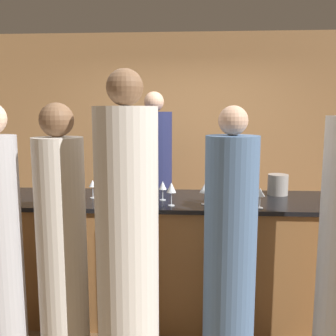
# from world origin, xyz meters

# --- Properties ---
(ground_plane) EXTENTS (14.00, 14.00, 0.00)m
(ground_plane) POSITION_xyz_m (0.00, 0.00, 0.00)
(ground_plane) COLOR brown
(back_wall) EXTENTS (8.00, 0.06, 2.80)m
(back_wall) POSITION_xyz_m (0.00, 1.87, 1.40)
(back_wall) COLOR #A37547
(back_wall) RESTS_ON ground_plane
(bar_counter) EXTENTS (3.32, 0.78, 1.05)m
(bar_counter) POSITION_xyz_m (0.00, 0.00, 0.53)
(bar_counter) COLOR #996638
(bar_counter) RESTS_ON ground_plane
(bartender) EXTENTS (0.39, 0.39, 2.00)m
(bartender) POSITION_xyz_m (-0.34, 0.95, 0.93)
(bartender) COLOR #1E234C
(bartender) RESTS_ON ground_plane
(guest_0) EXTENTS (0.40, 0.40, 2.04)m
(guest_0) POSITION_xyz_m (-0.33, -0.88, 0.95)
(guest_0) COLOR silver
(guest_0) RESTS_ON ground_plane
(guest_1) EXTENTS (0.34, 0.34, 1.85)m
(guest_1) POSITION_xyz_m (-0.82, -0.72, 0.86)
(guest_1) COLOR silver
(guest_1) RESTS_ON ground_plane
(guest_4) EXTENTS (0.35, 0.35, 1.83)m
(guest_4) POSITION_xyz_m (0.33, -0.72, 0.85)
(guest_4) COLOR #4C6B93
(guest_4) RESTS_ON ground_plane
(wine_bottle_0) EXTENTS (0.08, 0.08, 0.29)m
(wine_bottle_0) POSITION_xyz_m (0.38, -0.21, 1.16)
(wine_bottle_0) COLOR black
(wine_bottle_0) RESTS_ON bar_counter
(wine_bottle_1) EXTENTS (0.08, 0.08, 0.31)m
(wine_bottle_1) POSITION_xyz_m (0.58, 0.08, 1.17)
(wine_bottle_1) COLOR black
(wine_bottle_1) RESTS_ON bar_counter
(ice_bucket) EXTENTS (0.18, 0.18, 0.18)m
(ice_bucket) POSITION_xyz_m (0.84, 0.21, 1.14)
(ice_bucket) COLOR #9E9993
(ice_bucket) RESTS_ON bar_counter
(wine_glass_0) EXTENTS (0.08, 0.08, 0.17)m
(wine_glass_0) POSITION_xyz_m (0.18, -0.19, 1.18)
(wine_glass_0) COLOR silver
(wine_glass_0) RESTS_ON bar_counter
(wine_glass_1) EXTENTS (0.08, 0.08, 0.17)m
(wine_glass_1) POSITION_xyz_m (-0.53, -0.30, 1.18)
(wine_glass_1) COLOR silver
(wine_glass_1) RESTS_ON bar_counter
(wine_glass_2) EXTENTS (0.08, 0.08, 0.16)m
(wine_glass_2) POSITION_xyz_m (-0.87, -0.27, 1.17)
(wine_glass_2) COLOR silver
(wine_glass_2) RESTS_ON bar_counter
(wine_glass_3) EXTENTS (0.08, 0.08, 0.19)m
(wine_glass_3) POSITION_xyz_m (-0.09, -0.25, 1.19)
(wine_glass_3) COLOR silver
(wine_glass_3) RESTS_ON bar_counter
(wine_glass_4) EXTENTS (0.07, 0.07, 0.16)m
(wine_glass_4) POSITION_xyz_m (-0.78, -0.02, 1.17)
(wine_glass_4) COLOR silver
(wine_glass_4) RESTS_ON bar_counter
(wine_glass_5) EXTENTS (0.07, 0.07, 0.16)m
(wine_glass_5) POSITION_xyz_m (-0.17, -0.06, 1.17)
(wine_glass_5) COLOR silver
(wine_glass_5) RESTS_ON bar_counter
(wine_glass_6) EXTENTS (0.07, 0.07, 0.16)m
(wine_glass_6) POSITION_xyz_m (0.60, -0.29, 1.17)
(wine_glass_6) COLOR silver
(wine_glass_6) RESTS_ON bar_counter
(wine_glass_7) EXTENTS (0.07, 0.07, 0.15)m
(wine_glass_7) POSITION_xyz_m (-0.33, -0.15, 1.16)
(wine_glass_7) COLOR silver
(wine_glass_7) RESTS_ON bar_counter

